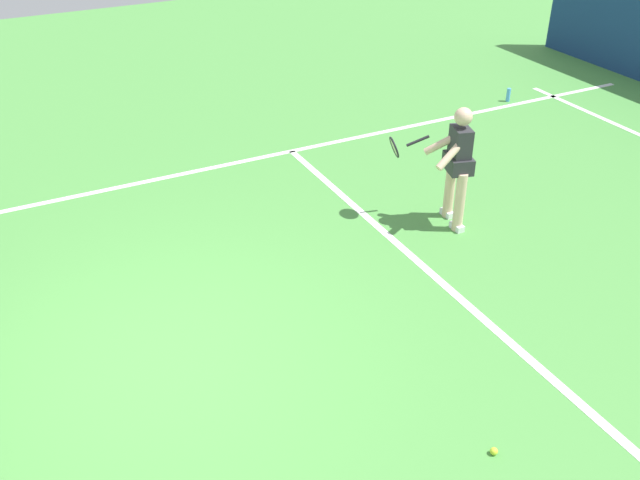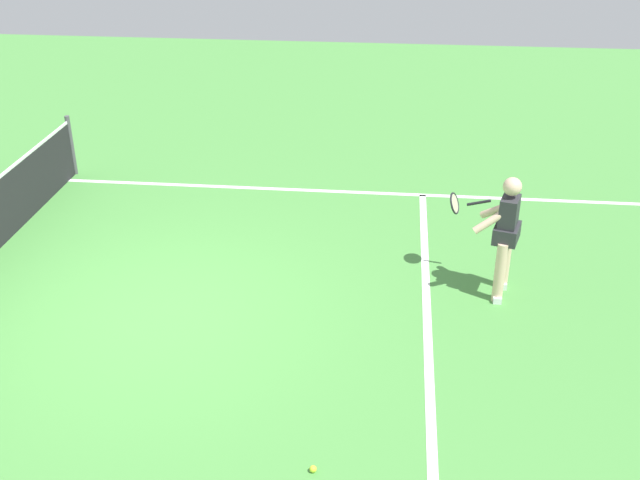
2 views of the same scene
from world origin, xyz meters
TOP-DOWN VIEW (x-y plane):
  - ground_plane at (0.00, 0.00)m, footprint 28.56×28.56m
  - service_line_marking at (0.00, -3.18)m, footprint 7.62×0.10m
  - sideline_right_marking at (3.81, 0.00)m, footprint 0.10×19.97m
  - tennis_player at (0.91, -4.05)m, footprint 0.95×0.88m
  - tennis_ball_near at (-2.38, -2.12)m, footprint 0.07×0.07m

SIDE VIEW (x-z plane):
  - ground_plane at x=0.00m, z-range 0.00..0.00m
  - service_line_marking at x=0.00m, z-range 0.00..0.01m
  - sideline_right_marking at x=3.81m, z-range 0.00..0.01m
  - tennis_ball_near at x=-2.38m, z-range 0.00..0.07m
  - tennis_player at x=0.91m, z-range 0.07..1.62m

